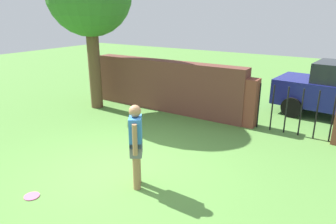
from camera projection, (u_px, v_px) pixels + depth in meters
name	position (u px, v px, depth m)	size (l,w,h in m)	color
ground_plane	(120.00, 172.00, 6.41)	(40.00, 40.00, 0.00)	#568C3D
brick_wall	(167.00, 86.00, 10.23)	(5.46, 0.50, 1.67)	brown
person	(136.00, 143.00, 5.66)	(0.39, 0.46, 1.62)	#9E704C
fence_gate	(294.00, 110.00, 8.21)	(2.86, 0.44, 1.40)	brown
frisbee_pink	(32.00, 196.00, 5.57)	(0.27, 0.27, 0.02)	pink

